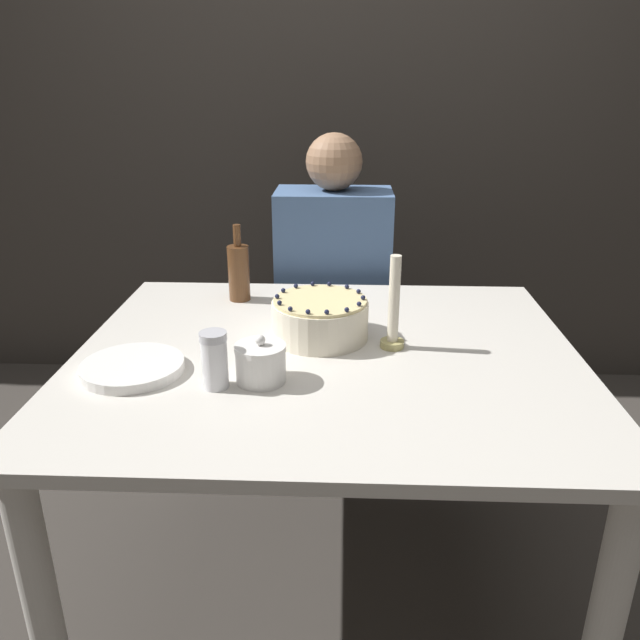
{
  "coord_description": "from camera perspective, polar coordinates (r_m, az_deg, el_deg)",
  "views": [
    {
      "loc": [
        0.04,
        -1.4,
        1.36
      ],
      "look_at": [
        -0.02,
        0.09,
        0.77
      ],
      "focal_mm": 35.0,
      "sensor_mm": 36.0,
      "label": 1
    }
  ],
  "objects": [
    {
      "name": "plate_stack",
      "position": [
        1.5,
        -16.78,
        -4.17
      ],
      "size": [
        0.24,
        0.24,
        0.02
      ],
      "color": "white",
      "rests_on": "dining_table"
    },
    {
      "name": "bottle",
      "position": [
        1.89,
        -7.44,
        4.41
      ],
      "size": [
        0.06,
        0.06,
        0.23
      ],
      "color": "brown",
      "rests_on": "dining_table"
    },
    {
      "name": "sugar_shaker",
      "position": [
        1.37,
        -9.62,
        -3.6
      ],
      "size": [
        0.06,
        0.06,
        0.13
      ],
      "color": "white",
      "rests_on": "dining_table"
    },
    {
      "name": "wall_behind",
      "position": [
        2.81,
        1.64,
        20.29
      ],
      "size": [
        8.0,
        0.05,
        2.6
      ],
      "color": "#38332D",
      "rests_on": "ground_plane"
    },
    {
      "name": "cake",
      "position": [
        1.61,
        0.0,
        0.13
      ],
      "size": [
        0.25,
        0.25,
        0.12
      ],
      "color": "#EFE5CC",
      "rests_on": "dining_table"
    },
    {
      "name": "dining_table",
      "position": [
        1.59,
        0.61,
        -6.44
      ],
      "size": [
        1.24,
        1.06,
        0.72
      ],
      "color": "beige",
      "rests_on": "ground_plane"
    },
    {
      "name": "candle",
      "position": [
        1.54,
        6.74,
        0.73
      ],
      "size": [
        0.06,
        0.06,
        0.24
      ],
      "color": "tan",
      "rests_on": "dining_table"
    },
    {
      "name": "sugar_bowl",
      "position": [
        1.39,
        -5.44,
        -3.9
      ],
      "size": [
        0.11,
        0.11,
        0.11
      ],
      "color": "white",
      "rests_on": "dining_table"
    },
    {
      "name": "person_man_blue_shirt",
      "position": [
        2.3,
        1.12,
        -0.14
      ],
      "size": [
        0.4,
        0.34,
        1.18
      ],
      "rotation": [
        0.0,
        0.0,
        3.14
      ],
      "color": "#473D33",
      "rests_on": "ground_plane"
    },
    {
      "name": "ground_plane",
      "position": [
        1.96,
        0.53,
        -22.55
      ],
      "size": [
        12.0,
        12.0,
        0.0
      ],
      "primitive_type": "plane",
      "color": "#3D3833"
    }
  ]
}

